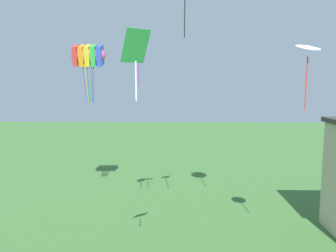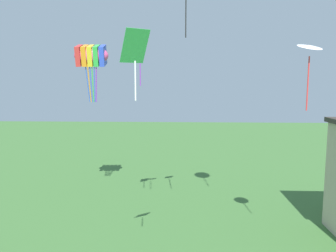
{
  "view_description": "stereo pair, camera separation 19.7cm",
  "coord_description": "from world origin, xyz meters",
  "px_view_note": "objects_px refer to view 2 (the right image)",
  "views": [
    {
      "loc": [
        0.29,
        -3.26,
        7.5
      ],
      "look_at": [
        0.0,
        8.02,
        6.03
      ],
      "focal_mm": 35.0,
      "sensor_mm": 36.0,
      "label": 1
    },
    {
      "loc": [
        0.49,
        -3.26,
        7.5
      ],
      "look_at": [
        0.0,
        8.02,
        6.03
      ],
      "focal_mm": 35.0,
      "sensor_mm": 36.0,
      "label": 2
    }
  ],
  "objects_px": {
    "kite_rainbow_parafoil": "(91,56)",
    "kite_white_delta": "(310,49)",
    "kite_purple_streamer": "(140,49)",
    "kite_green_diamond": "(135,51)"
  },
  "relations": [
    {
      "from": "kite_white_delta",
      "to": "kite_rainbow_parafoil",
      "type": "bearing_deg",
      "value": 143.87
    },
    {
      "from": "kite_rainbow_parafoil",
      "to": "kite_white_delta",
      "type": "xyz_separation_m",
      "value": [
        10.18,
        -7.43,
        -0.41
      ]
    },
    {
      "from": "kite_purple_streamer",
      "to": "kite_white_delta",
      "type": "distance_m",
      "value": 7.62
    },
    {
      "from": "kite_white_delta",
      "to": "kite_green_diamond",
      "type": "bearing_deg",
      "value": -158.16
    },
    {
      "from": "kite_white_delta",
      "to": "kite_purple_streamer",
      "type": "bearing_deg",
      "value": 152.12
    },
    {
      "from": "kite_purple_streamer",
      "to": "kite_white_delta",
      "type": "relative_size",
      "value": 1.01
    },
    {
      "from": "kite_rainbow_parafoil",
      "to": "kite_white_delta",
      "type": "bearing_deg",
      "value": -36.13
    },
    {
      "from": "kite_purple_streamer",
      "to": "kite_white_delta",
      "type": "xyz_separation_m",
      "value": [
        6.73,
        -3.56,
        -0.42
      ]
    },
    {
      "from": "kite_green_diamond",
      "to": "kite_white_delta",
      "type": "relative_size",
      "value": 0.83
    },
    {
      "from": "kite_rainbow_parafoil",
      "to": "kite_purple_streamer",
      "type": "bearing_deg",
      "value": -48.27
    }
  ]
}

